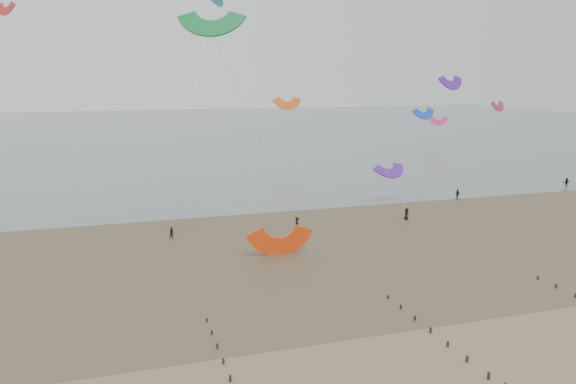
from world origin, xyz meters
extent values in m
plane|color=brown|center=(0.00, 0.00, 0.00)|extent=(500.00, 500.00, 0.00)
plane|color=#475654|center=(0.00, 200.00, 0.03)|extent=(500.00, 500.00, 0.00)
plane|color=#473A28|center=(0.00, 35.00, 0.01)|extent=(500.00, 500.00, 0.00)
ellipsoid|color=slate|center=(-18.00, 22.00, 0.01)|extent=(23.60, 14.36, 0.01)
ellipsoid|color=slate|center=(12.00, 38.00, 0.01)|extent=(33.64, 18.32, 0.01)
cube|color=black|center=(-14.00, 1.47, 0.23)|extent=(0.16, 0.16, 0.57)
cube|color=black|center=(-14.00, 4.11, 0.22)|extent=(0.16, 0.16, 0.54)
cube|color=black|center=(-14.00, 6.74, 0.20)|extent=(0.16, 0.16, 0.51)
cube|color=black|center=(-14.00, 9.37, 0.19)|extent=(0.16, 0.16, 0.48)
cube|color=black|center=(-14.00, 12.00, 0.17)|extent=(0.16, 0.16, 0.45)
cube|color=black|center=(4.00, -3.79, 0.26)|extent=(0.16, 0.16, 0.62)
cube|color=black|center=(4.00, -1.16, 0.25)|extent=(0.16, 0.16, 0.59)
cube|color=black|center=(4.00, 1.47, 0.23)|extent=(0.16, 0.16, 0.57)
cube|color=black|center=(4.00, 4.11, 0.22)|extent=(0.16, 0.16, 0.54)
cube|color=black|center=(4.00, 6.74, 0.20)|extent=(0.16, 0.16, 0.51)
cube|color=black|center=(4.00, 9.37, 0.19)|extent=(0.16, 0.16, 0.48)
cube|color=black|center=(4.00, 12.00, 0.17)|extent=(0.16, 0.16, 0.45)
cube|color=black|center=(22.00, 6.74, 0.20)|extent=(0.16, 0.16, 0.51)
cube|color=black|center=(22.00, 9.37, 0.19)|extent=(0.16, 0.16, 0.48)
cube|color=black|center=(22.00, 12.00, 0.17)|extent=(0.16, 0.16, 0.45)
imported|color=black|center=(-14.22, 39.76, 0.79)|extent=(0.90, 0.79, 1.59)
imported|color=black|center=(21.32, 39.62, 0.92)|extent=(0.72, 0.98, 1.83)
imported|color=black|center=(3.49, 39.23, 0.91)|extent=(1.20, 1.36, 1.82)
imported|color=black|center=(37.29, 49.92, 0.94)|extent=(0.71, 1.18, 1.88)
imported|color=black|center=(64.79, 53.51, 0.90)|extent=(1.68, 0.55, 1.80)
camera|label=1|loc=(-20.97, -34.96, 21.56)|focal=35.00mm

